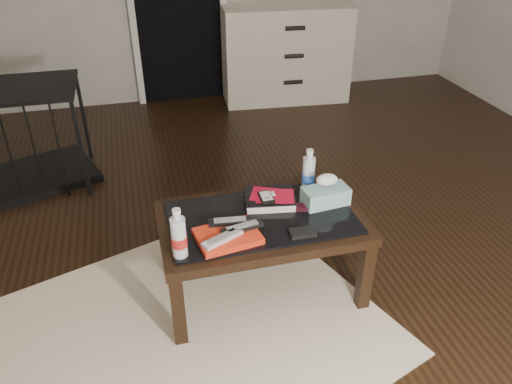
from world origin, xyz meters
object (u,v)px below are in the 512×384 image
textbook (269,199)px  water_bottle_right (309,170)px  tissue_box (325,196)px  dresser (285,54)px  water_bottle_left (178,233)px  pet_crate (22,154)px  coffee_table (261,227)px

textbook → water_bottle_right: bearing=26.5°
water_bottle_right → tissue_box: water_bottle_right is taller
dresser → tissue_box: bearing=-98.4°
water_bottle_left → tissue_box: size_ratio=1.03×
dresser → textbook: bearing=-104.4°
textbook → tissue_box: (0.27, -0.08, 0.02)m
dresser → pet_crate: 2.58m
pet_crate → textbook: size_ratio=4.22×
pet_crate → water_bottle_right: pet_crate is taller
water_bottle_left → tissue_box: 0.80m
coffee_table → water_bottle_right: bearing=31.0°
textbook → pet_crate: bearing=144.8°
water_bottle_right → water_bottle_left: bearing=-152.5°
water_bottle_right → pet_crate: bearing=141.2°
tissue_box → water_bottle_left: bearing=-169.0°
dresser → coffee_table: bearing=-105.0°
dresser → pet_crate: dresser is taller
dresser → water_bottle_right: bearing=-100.0°
coffee_table → pet_crate: size_ratio=0.95×
water_bottle_right → dresser: bearing=75.1°
coffee_table → tissue_box: size_ratio=4.35×
coffee_table → water_bottle_right: (0.30, 0.18, 0.18)m
dresser → tissue_box: size_ratio=5.38×
textbook → water_bottle_right: size_ratio=1.05×
water_bottle_right → tissue_box: 0.17m
dresser → water_bottle_left: (-1.38, -2.85, 0.13)m
water_bottle_left → dresser: bearing=64.2°
dresser → water_bottle_right: size_ratio=5.20×
coffee_table → dresser: size_ratio=0.81×
pet_crate → textbook: pet_crate is taller
pet_crate → textbook: bearing=-65.3°
water_bottle_left → water_bottle_right: bearing=27.5°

